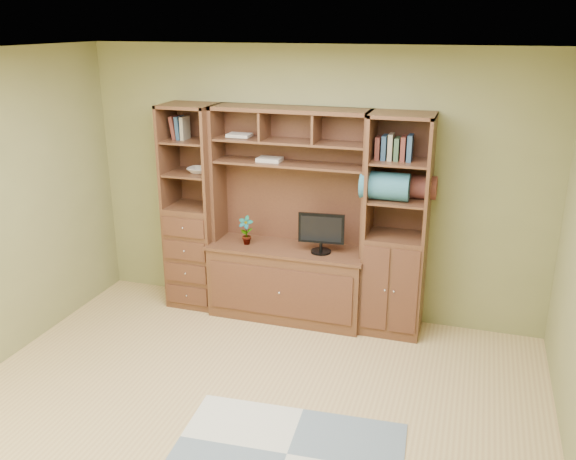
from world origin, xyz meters
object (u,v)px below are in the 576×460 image
(center_hutch, at_px, (287,218))
(monitor, at_px, (321,226))
(left_tower, at_px, (193,208))
(right_tower, at_px, (396,227))

(center_hutch, bearing_deg, monitor, -5.82)
(center_hutch, height_order, monitor, center_hutch)
(center_hutch, distance_m, monitor, 0.35)
(left_tower, bearing_deg, right_tower, 0.00)
(left_tower, bearing_deg, monitor, -3.20)
(left_tower, distance_m, right_tower, 2.02)
(left_tower, distance_m, monitor, 1.35)
(center_hutch, xyz_separation_m, monitor, (0.34, -0.03, -0.03))
(right_tower, relative_size, monitor, 3.90)
(center_hutch, height_order, right_tower, same)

